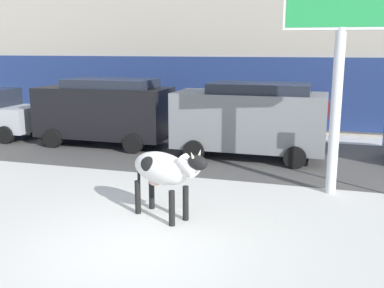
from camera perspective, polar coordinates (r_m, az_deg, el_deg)
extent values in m
plane|color=silver|center=(7.91, -7.35, -13.09)|extent=(120.00, 120.00, 0.00)
cube|color=#514F4C|center=(14.46, 4.40, -1.32)|extent=(60.00, 5.60, 0.01)
cube|color=navy|center=(18.40, 7.43, 6.55)|extent=(43.12, 0.10, 2.80)
ellipsoid|color=silver|center=(8.94, -3.99, -3.07)|extent=(1.52, 1.14, 0.64)
ellipsoid|color=black|center=(8.88, -5.21, -2.85)|extent=(0.63, 0.49, 0.40)
cylinder|color=black|center=(8.94, -0.82, -7.53)|extent=(0.12, 0.12, 0.70)
cylinder|color=black|center=(8.68, -2.58, -8.17)|extent=(0.12, 0.12, 0.70)
cylinder|color=black|center=(9.60, -5.15, -6.18)|extent=(0.12, 0.12, 0.70)
cylinder|color=black|center=(9.35, -6.90, -6.72)|extent=(0.12, 0.12, 0.70)
cylinder|color=silver|center=(8.38, -0.43, -2.79)|extent=(0.54, 0.44, 0.44)
ellipsoid|color=black|center=(8.22, 0.71, -2.38)|extent=(0.50, 0.40, 0.28)
cone|color=beige|center=(8.29, 1.00, -1.12)|extent=(0.10, 0.13, 0.15)
cone|color=beige|center=(8.12, -0.01, -1.38)|extent=(0.10, 0.13, 0.15)
cylinder|color=black|center=(9.48, -6.78, -3.82)|extent=(0.06, 0.06, 0.60)
ellipsoid|color=beige|center=(9.14, -4.73, -4.69)|extent=(0.36, 0.34, 0.20)
cylinder|color=silver|center=(10.77, 17.78, 3.77)|extent=(0.24, 0.24, 3.80)
cylinder|color=black|center=(18.63, -19.32, 2.06)|extent=(0.64, 0.22, 0.64)
cylinder|color=black|center=(17.31, -22.61, 1.09)|extent=(0.64, 0.22, 0.64)
cube|color=black|center=(15.96, -11.10, 4.03)|extent=(4.60, 1.91, 1.70)
cube|color=#1E232D|center=(15.72, -10.28, 7.61)|extent=(3.00, 1.68, 0.30)
cylinder|color=black|center=(16.33, -4.78, 1.37)|extent=(0.64, 0.22, 0.64)
cylinder|color=black|center=(14.62, -7.52, 0.03)|extent=(0.64, 0.22, 0.64)
cylinder|color=black|center=(17.64, -13.85, 1.86)|extent=(0.64, 0.22, 0.64)
cylinder|color=black|center=(16.07, -17.28, 0.68)|extent=(0.64, 0.22, 0.64)
cube|color=slate|center=(13.95, 7.27, 3.01)|extent=(4.60, 1.91, 1.70)
cube|color=#1E232D|center=(13.78, 8.62, 7.05)|extent=(3.00, 1.68, 0.30)
cylinder|color=black|center=(14.87, 13.49, 0.01)|extent=(0.64, 0.22, 0.64)
cylinder|color=black|center=(13.02, 12.95, -1.67)|extent=(0.64, 0.22, 0.64)
cylinder|color=black|center=(15.33, 2.28, 0.69)|extent=(0.64, 0.22, 0.64)
cylinder|color=black|center=(13.54, 0.24, -0.83)|extent=(0.64, 0.22, 0.64)
cylinder|color=#282833|center=(16.83, 16.25, 1.67)|extent=(0.24, 0.24, 0.88)
cube|color=maroon|center=(16.72, 16.40, 4.23)|extent=(0.36, 0.22, 0.64)
sphere|color=tan|center=(16.67, 16.49, 5.69)|extent=(0.20, 0.20, 0.20)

